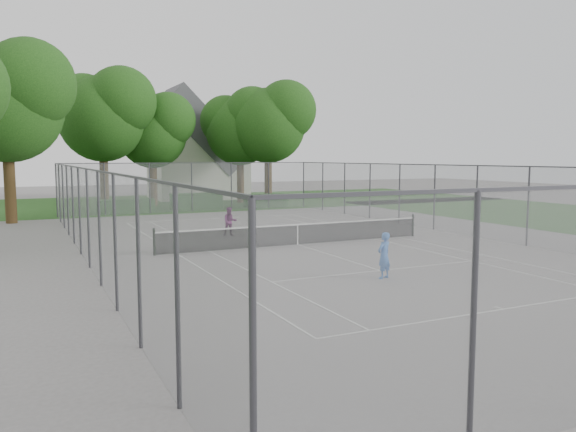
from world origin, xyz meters
name	(u,v)px	position (x,y,z in m)	size (l,w,h in m)	color
ground	(298,245)	(0.00, 0.00, 0.00)	(120.00, 120.00, 0.00)	slate
grass_far	(163,203)	(0.00, 26.00, 0.00)	(60.00, 20.00, 0.00)	#1C4413
court_markings	(298,245)	(0.00, 0.00, 0.01)	(11.03, 23.83, 0.01)	beige
tennis_net	(298,233)	(0.00, 0.00, 0.51)	(12.87, 0.10, 1.10)	black
perimeter_fence	(298,204)	(0.00, 0.00, 1.81)	(18.08, 34.08, 3.52)	#38383D
tree_far_left	(103,112)	(-5.24, 22.07, 7.30)	(7.39, 6.75, 10.62)	#382714
tree_far_midleft	(153,128)	(-1.32, 23.21, 6.21)	(6.29, 5.74, 9.04)	#382714
tree_far_midright	(241,125)	(6.06, 22.92, 6.59)	(6.67, 6.09, 9.59)	#382714
tree_far_right	(269,119)	(7.77, 20.86, 7.02)	(7.11, 6.49, 10.22)	#382714
tree_side_back	(7,97)	(-11.56, 14.64, 7.36)	(7.45, 6.80, 10.70)	#382714
hedge_left	(126,206)	(-4.48, 18.03, 0.48)	(3.84, 1.15, 0.96)	#1D4C18
hedge_mid	(196,201)	(0.85, 18.84, 0.60)	(3.83, 1.09, 1.20)	#1D4C18
hedge_right	(266,200)	(6.40, 18.49, 0.50)	(3.35, 1.23, 1.00)	#1D4C18
house	(198,154)	(4.19, 29.63, 4.19)	(8.36, 6.48, 10.41)	silver
girl_player	(384,255)	(-0.61, -7.46, 0.75)	(0.55, 0.36, 1.50)	#3166BA
woman_player	(230,222)	(-1.76, 4.02, 0.72)	(0.70, 0.54, 1.43)	#622057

